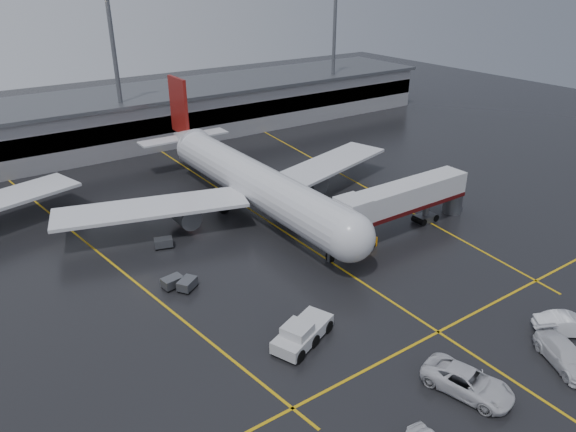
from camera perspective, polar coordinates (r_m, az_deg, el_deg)
ground at (r=62.62m, az=0.46°, el=-2.24°), size 220.00×220.00×0.00m
apron_line_centre at (r=62.62m, az=0.46°, el=-2.23°), size 0.25×90.00×0.02m
apron_line_stop at (r=49.05m, az=15.78°, el=-11.85°), size 60.00×0.25×0.02m
apron_line_left at (r=63.58m, az=-19.93°, el=-3.42°), size 9.99×69.35×0.02m
apron_line_right at (r=80.08m, az=6.88°, el=3.84°), size 7.57×69.64×0.02m
terminal at (r=101.72m, az=-15.56°, el=10.25°), size 122.00×19.00×8.60m
light_mast_mid at (r=92.66m, az=-17.95°, el=15.03°), size 3.00×1.20×25.45m
light_mast_right at (r=114.27m, az=4.94°, el=17.77°), size 3.00×1.20×25.45m
main_airliner at (r=68.36m, az=-4.23°, el=3.97°), size 48.80×45.60×14.10m
jet_bridge at (r=64.09m, az=12.32°, el=1.69°), size 19.90×3.40×6.05m
pushback_tractor at (r=45.66m, az=1.47°, el=-12.47°), size 6.72×4.66×2.23m
belt_loader at (r=60.81m, az=7.73°, el=-2.77°), size 3.84×2.24×2.30m
service_van_a at (r=43.27m, az=18.68°, el=-16.47°), size 4.69×7.25×1.86m
service_van_b at (r=48.74m, az=27.51°, el=-13.06°), size 4.86×6.52×1.76m
service_van_c at (r=52.46m, az=27.83°, el=-10.23°), size 5.62×4.90×1.83m
baggage_cart_a at (r=53.44m, az=-10.73°, el=-7.14°), size 2.38×2.20×1.12m
baggage_cart_b at (r=54.06m, az=-12.26°, el=-6.89°), size 2.17×1.58×1.12m
baggage_cart_c at (r=61.63m, az=-13.18°, el=-2.78°), size 2.30×1.84×1.12m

